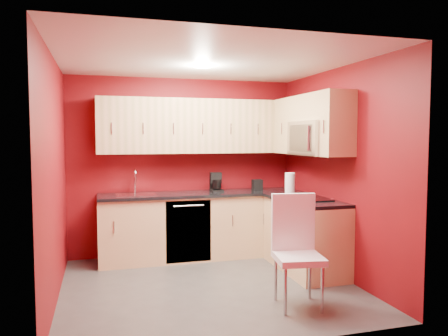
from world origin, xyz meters
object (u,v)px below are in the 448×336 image
microwave (315,138)px  napkin_holder (257,185)px  coffee_maker (217,182)px  sink (136,192)px  paper_towel (290,184)px  dining_chair (299,252)px

microwave → napkin_holder: size_ratio=5.15×
coffee_maker → napkin_holder: 0.62m
sink → paper_towel: (1.92, -0.68, 0.12)m
coffee_maker → paper_towel: 1.07m
microwave → coffee_maker: microwave is taller
microwave → coffee_maker: (-0.97, 1.04, -0.62)m
sink → coffee_maker: size_ratio=1.96×
sink → coffee_maker: (1.12, 0.03, 0.10)m
coffee_maker → microwave: bearing=-48.6°
paper_towel → napkin_holder: bearing=103.4°
sink → microwave: bearing=-25.6°
dining_chair → microwave: bearing=64.9°
sink → napkin_holder: bearing=2.1°
dining_chair → napkin_holder: bearing=89.8°
sink → paper_towel: bearing=-19.5°
sink → napkin_holder: (1.74, 0.06, 0.04)m
paper_towel → dining_chair: bearing=-111.0°
microwave → paper_towel: size_ratio=2.53×
microwave → napkin_holder: microwave is taller
coffee_maker → paper_towel: paper_towel is taller
microwave → dining_chair: (-0.69, -1.02, -1.11)m
coffee_maker → napkin_holder: size_ratio=1.79×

